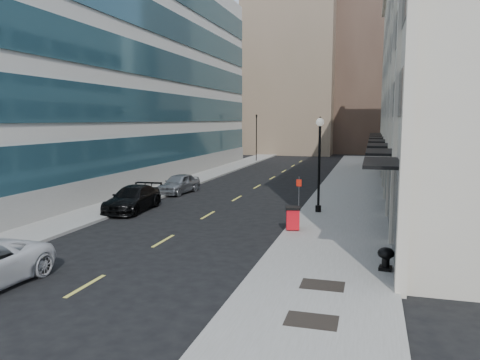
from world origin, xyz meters
The scene contains 18 objects.
ground centered at (0.00, 0.00, 0.00)m, with size 160.00×160.00×0.00m, color black.
sidewalk_right centered at (7.50, 20.00, 0.07)m, with size 5.00×80.00×0.15m, color gray.
sidewalk_left centered at (-6.50, 20.00, 0.07)m, with size 3.00×80.00×0.15m, color gray.
building_left centered at (-15.95, 27.00, 9.99)m, with size 16.14×46.00×20.00m.
skyline_tan_near centered at (-4.00, 68.00, 14.00)m, with size 14.00×18.00×28.00m, color #7F6953.
skyline_brown centered at (8.00, 72.00, 17.00)m, with size 12.00×16.00×34.00m, color brown.
skyline_tan_far centered at (-14.00, 78.00, 11.00)m, with size 12.00×14.00×22.00m, color #7F6953.
skyline_stone centered at (18.00, 66.00, 10.00)m, with size 10.00×14.00×20.00m, color beige.
grate_mid centered at (7.60, 1.00, 0.15)m, with size 1.40×1.00×0.01m, color black.
grate_far centered at (7.60, 3.80, 0.15)m, with size 1.40×1.00×0.01m, color black.
road_centerline centered at (0.00, 17.00, 0.01)m, with size 0.15×68.20×0.01m.
traffic_signal centered at (-5.50, 48.00, 5.72)m, with size 0.66×0.66×6.98m.
car_black_pickup centered at (-4.80, 14.00, 0.74)m, with size 2.08×5.13×1.49m, color black.
car_silver_sedan centered at (-4.80, 21.00, 0.73)m, with size 1.72×4.29×1.46m, color gray.
trash_bin centered at (5.40, 11.15, 0.76)m, with size 0.83×0.85×1.14m.
lamppost centered at (6.09, 16.00, 3.40)m, with size 0.46×0.46×5.53m.
sign_post centered at (5.30, 13.66, 1.65)m, with size 0.27×0.06×2.31m.
urn_planter centered at (9.60, 5.99, 0.65)m, with size 0.59×0.59×0.81m.
Camera 1 is at (9.00, -10.95, 5.48)m, focal length 35.00 mm.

